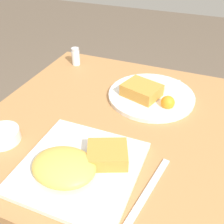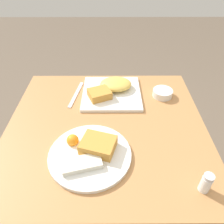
{
  "view_description": "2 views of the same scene",
  "coord_description": "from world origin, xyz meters",
  "px_view_note": "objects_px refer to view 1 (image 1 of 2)",
  "views": [
    {
      "loc": [
        0.21,
        -0.59,
        1.25
      ],
      "look_at": [
        -0.02,
        -0.02,
        0.8
      ],
      "focal_mm": 42.0,
      "sensor_mm": 36.0,
      "label": 1
    },
    {
      "loc": [
        -0.02,
        0.65,
        1.37
      ],
      "look_at": [
        -0.02,
        -0.04,
        0.8
      ],
      "focal_mm": 35.0,
      "sensor_mm": 36.0,
      "label": 2
    }
  ],
  "objects_px": {
    "salt_shaker": "(76,57)",
    "butter_knife": "(149,190)",
    "plate_oval_far": "(151,94)",
    "plate_square_near": "(78,165)",
    "sauce_ramekin": "(2,135)"
  },
  "relations": [
    {
      "from": "plate_square_near",
      "to": "butter_knife",
      "type": "relative_size",
      "value": 1.31
    },
    {
      "from": "plate_oval_far",
      "to": "salt_shaker",
      "type": "height_order",
      "value": "salt_shaker"
    },
    {
      "from": "sauce_ramekin",
      "to": "salt_shaker",
      "type": "xyz_separation_m",
      "value": [
        -0.04,
        0.49,
        0.01
      ]
    },
    {
      "from": "plate_square_near",
      "to": "sauce_ramekin",
      "type": "distance_m",
      "value": 0.24
    },
    {
      "from": "plate_oval_far",
      "to": "sauce_ramekin",
      "type": "distance_m",
      "value": 0.48
    },
    {
      "from": "plate_square_near",
      "to": "butter_knife",
      "type": "distance_m",
      "value": 0.17
    },
    {
      "from": "salt_shaker",
      "to": "butter_knife",
      "type": "xyz_separation_m",
      "value": [
        0.45,
        -0.5,
        -0.03
      ]
    },
    {
      "from": "plate_oval_far",
      "to": "salt_shaker",
      "type": "xyz_separation_m",
      "value": [
        -0.36,
        0.13,
        0.02
      ]
    },
    {
      "from": "salt_shaker",
      "to": "butter_knife",
      "type": "height_order",
      "value": "salt_shaker"
    },
    {
      "from": "plate_square_near",
      "to": "salt_shaker",
      "type": "bearing_deg",
      "value": 118.62
    },
    {
      "from": "sauce_ramekin",
      "to": "butter_knife",
      "type": "height_order",
      "value": "sauce_ramekin"
    },
    {
      "from": "sauce_ramekin",
      "to": "butter_knife",
      "type": "bearing_deg",
      "value": -1.78
    },
    {
      "from": "plate_oval_far",
      "to": "sauce_ramekin",
      "type": "xyz_separation_m",
      "value": [
        -0.32,
        -0.36,
        0.0
      ]
    },
    {
      "from": "sauce_ramekin",
      "to": "salt_shaker",
      "type": "distance_m",
      "value": 0.49
    },
    {
      "from": "plate_oval_far",
      "to": "butter_knife",
      "type": "height_order",
      "value": "plate_oval_far"
    }
  ]
}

